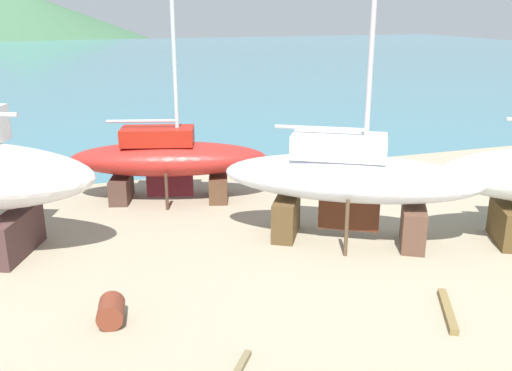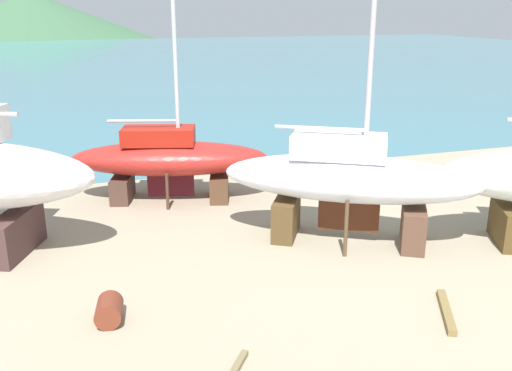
{
  "view_description": "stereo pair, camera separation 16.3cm",
  "coord_description": "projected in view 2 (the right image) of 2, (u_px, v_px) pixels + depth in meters",
  "views": [
    {
      "loc": [
        -8.72,
        -15.36,
        7.22
      ],
      "look_at": [
        -3.13,
        1.37,
        1.64
      ],
      "focal_mm": 39.68,
      "sensor_mm": 36.0,
      "label": 1
    },
    {
      "loc": [
        -8.57,
        -15.41,
        7.22
      ],
      "look_at": [
        -3.13,
        1.37,
        1.64
      ],
      "focal_mm": 39.68,
      "sensor_mm": 36.0,
      "label": 2
    }
  ],
  "objects": [
    {
      "name": "headland_hill",
      "position": [
        33.0,
        35.0,
        151.29
      ],
      "size": [
        116.46,
        116.46,
        22.04
      ],
      "primitive_type": "cone",
      "color": "#3E6745",
      "rests_on": "ground"
    },
    {
      "name": "sea_water",
      "position": [
        134.0,
        61.0,
        79.31
      ],
      "size": [
        175.5,
        116.27,
        0.01
      ],
      "primitive_type": "cube",
      "color": "teal",
      "rests_on": "ground"
    },
    {
      "name": "timber_plank_near",
      "position": [
        426.0,
        190.0,
        23.19
      ],
      "size": [
        2.22,
        1.24,
        0.11
      ],
      "primitive_type": "cube",
      "rotation": [
        0.0,
        0.0,
        0.45
      ],
      "color": "brown",
      "rests_on": "ground"
    },
    {
      "name": "sailboat_small_center",
      "position": [
        349.0,
        179.0,
        17.68
      ],
      "size": [
        8.07,
        5.97,
        13.82
      ],
      "rotation": [
        0.0,
        0.0,
        -0.53
      ],
      "color": "brown",
      "rests_on": "ground"
    },
    {
      "name": "barrel_tar_black",
      "position": [
        109.0,
        310.0,
        13.49
      ],
      "size": [
        0.75,
        0.94,
        0.63
      ],
      "primitive_type": "cylinder",
      "rotation": [
        1.57,
        0.0,
        2.98
      ],
      "color": "brown",
      "rests_on": "ground"
    },
    {
      "name": "timber_long_aft",
      "position": [
        446.0,
        311.0,
        13.89
      ],
      "size": [
        1.13,
        1.9,
        0.16
      ],
      "primitive_type": "cube",
      "rotation": [
        0.0,
        0.0,
        1.08
      ],
      "color": "olive",
      "rests_on": "ground"
    },
    {
      "name": "timber_short_cross",
      "position": [
        398.0,
        199.0,
        21.96
      ],
      "size": [
        1.22,
        0.64,
        0.16
      ],
      "primitive_type": "cube",
      "rotation": [
        0.0,
        0.0,
        2.72
      ],
      "color": "olive",
      "rests_on": "ground"
    },
    {
      "name": "sailboat_far_slipway",
      "position": [
        169.0,
        158.0,
        21.77
      ],
      "size": [
        7.87,
        4.17,
        12.58
      ],
      "rotation": [
        0.0,
        0.0,
        -0.27
      ],
      "color": "brown",
      "rests_on": "ground"
    },
    {
      "name": "barrel_rust_mid",
      "position": [
        455.0,
        182.0,
        22.97
      ],
      "size": [
        0.85,
        0.85,
        0.88
      ],
      "primitive_type": "cylinder",
      "rotation": [
        0.0,
        0.0,
        0.42
      ],
      "color": "#542A12",
      "rests_on": "ground"
    },
    {
      "name": "ground_plane",
      "position": [
        406.0,
        272.0,
        16.11
      ],
      "size": [
        46.16,
        46.16,
        0.0
      ],
      "primitive_type": "plane",
      "color": "tan"
    }
  ]
}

